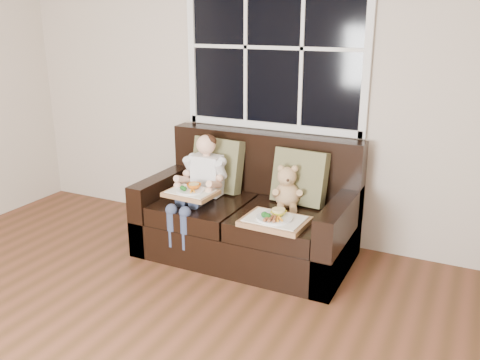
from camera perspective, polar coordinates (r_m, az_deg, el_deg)
The scene contains 8 objects.
window_back at distance 4.34m, azimuth 3.81°, elevation 14.61°, with size 1.62×0.04×1.37m.
loveseat at distance 4.21m, azimuth 1.03°, elevation -4.22°, with size 1.70×0.92×0.96m.
pillow_left at distance 4.38m, azimuth -2.54°, elevation 1.73°, with size 0.47×0.24×0.47m.
pillow_right at distance 4.09m, azimuth 6.73°, elevation 0.33°, with size 0.45×0.24×0.45m.
child at distance 4.17m, azimuth -4.37°, elevation 0.21°, with size 0.36×0.59×0.81m.
teddy_bear at distance 4.02m, azimuth 5.25°, elevation -1.11°, with size 0.25×0.30×0.36m.
tray_left at distance 4.03m, azimuth -5.51°, elevation -1.33°, with size 0.40×0.31×0.09m.
tray_right at distance 3.72m, azimuth 3.94°, elevation -4.52°, with size 0.48×0.37×0.11m.
Camera 1 is at (1.98, -1.52, 1.90)m, focal length 38.00 mm.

